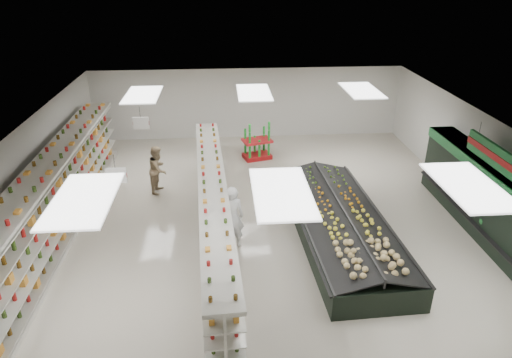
{
  "coord_description": "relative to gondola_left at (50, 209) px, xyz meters",
  "views": [
    {
      "loc": [
        -1.16,
        -12.29,
        7.44
      ],
      "look_at": [
        -0.16,
        0.87,
        1.16
      ],
      "focal_mm": 32.0,
      "sensor_mm": 36.0,
      "label": 1
    }
  ],
  "objects": [
    {
      "name": "produce_island",
      "position": [
        8.38,
        -0.44,
        -0.58
      ],
      "size": [
        2.79,
        7.03,
        1.04
      ],
      "rotation": [
        0.0,
        0.0,
        0.04
      ],
      "color": "black",
      "rests_on": "floor"
    },
    {
      "name": "aisle_sign_near",
      "position": [
        2.37,
        -1.53,
        1.7
      ],
      "size": [
        0.52,
        0.06,
        0.75
      ],
      "color": "white",
      "rests_on": "ceiling"
    },
    {
      "name": "wall_right",
      "position": [
        13.17,
        0.47,
        0.54
      ],
      "size": [
        0.02,
        16.0,
        3.2
      ],
      "primitive_type": "cube",
      "color": "silver",
      "rests_on": "floor"
    },
    {
      "name": "soda_endcap",
      "position": [
        6.39,
        5.82,
        -0.34
      ],
      "size": [
        1.33,
        1.08,
        1.48
      ],
      "rotation": [
        0.0,
        0.0,
        0.28
      ],
      "color": "#A21214",
      "rests_on": "floor"
    },
    {
      "name": "produce_wall_case",
      "position": [
        12.7,
        -1.03,
        0.19
      ],
      "size": [
        0.93,
        8.0,
        2.2
      ],
      "color": "black",
      "rests_on": "floor"
    },
    {
      "name": "gondola_left",
      "position": [
        0.0,
        0.0,
        0.0
      ],
      "size": [
        1.04,
        13.27,
        2.3
      ],
      "rotation": [
        0.0,
        0.0,
        0.0
      ],
      "color": "beige",
      "rests_on": "floor"
    },
    {
      "name": "gondola_center",
      "position": [
        4.65,
        -0.26,
        -0.21
      ],
      "size": [
        1.34,
        10.64,
        1.84
      ],
      "rotation": [
        0.0,
        0.0,
        0.05
      ],
      "color": "beige",
      "rests_on": "floor"
    },
    {
      "name": "shopper_main",
      "position": [
        5.17,
        -0.69,
        -0.1
      ],
      "size": [
        0.76,
        0.55,
        1.92
      ],
      "primitive_type": "imported",
      "rotation": [
        0.0,
        0.0,
        3.28
      ],
      "color": "white",
      "rests_on": "floor"
    },
    {
      "name": "wall_left",
      "position": [
        -0.83,
        0.47,
        0.54
      ],
      "size": [
        0.02,
        16.0,
        3.2
      ],
      "primitive_type": "cube",
      "color": "silver",
      "rests_on": "floor"
    },
    {
      "name": "ceiling",
      "position": [
        6.17,
        0.47,
        2.14
      ],
      "size": [
        14.0,
        16.0,
        0.02
      ],
      "primitive_type": "cube",
      "color": "white",
      "rests_on": "wall_back"
    },
    {
      "name": "hortifruti_banner",
      "position": [
        12.42,
        -1.03,
        1.59
      ],
      "size": [
        0.12,
        3.2,
        0.95
      ],
      "color": "#1C6C32",
      "rests_on": "ceiling"
    },
    {
      "name": "shopper_background",
      "position": [
        2.68,
        3.04,
        -0.2
      ],
      "size": [
        0.69,
        0.93,
        1.72
      ],
      "primitive_type": "imported",
      "rotation": [
        0.0,
        0.0,
        1.35
      ],
      "color": "tan",
      "rests_on": "floor"
    },
    {
      "name": "floor",
      "position": [
        6.17,
        0.47,
        -1.06
      ],
      "size": [
        16.0,
        16.0,
        0.0
      ],
      "primitive_type": "plane",
      "color": "beige",
      "rests_on": "ground"
    },
    {
      "name": "wall_back",
      "position": [
        6.17,
        8.47,
        0.54
      ],
      "size": [
        14.0,
        0.02,
        3.2
      ],
      "primitive_type": "cube",
      "color": "silver",
      "rests_on": "floor"
    },
    {
      "name": "aisle_sign_far",
      "position": [
        2.37,
        2.47,
        1.7
      ],
      "size": [
        0.52,
        0.06,
        0.75
      ],
      "color": "white",
      "rests_on": "ceiling"
    }
  ]
}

